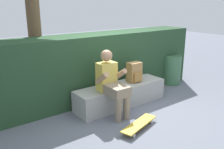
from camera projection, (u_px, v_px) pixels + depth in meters
ground_plane at (136, 112)px, 4.56m from camera, size 24.00×24.00×0.00m
bench_main at (121, 95)px, 4.83m from camera, size 1.92×0.51×0.42m
person_skater at (111, 81)px, 4.31m from camera, size 0.49×0.62×1.17m
skateboard_near_person at (139, 124)px, 3.95m from camera, size 0.82×0.42×0.09m
backpack_on_bench at (134, 73)px, 4.90m from camera, size 0.28×0.23×0.40m
hedge_row at (88, 67)px, 5.04m from camera, size 5.39×0.72×1.35m
trash_bin at (172, 70)px, 6.07m from camera, size 0.44×0.44×0.71m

